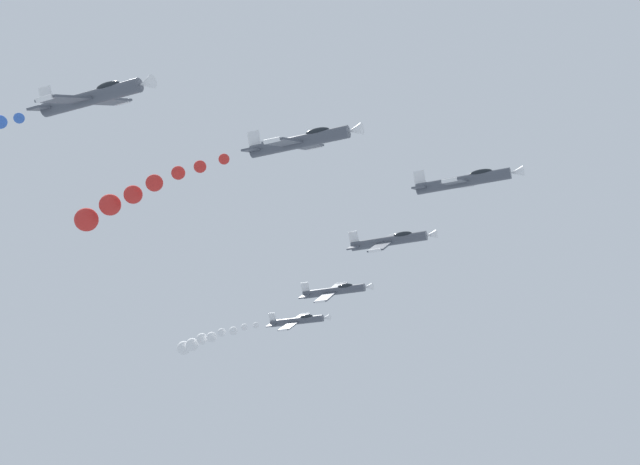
{
  "coord_description": "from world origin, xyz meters",
  "views": [
    {
      "loc": [
        67.15,
        28.56,
        101.1
      ],
      "look_at": [
        0.0,
        0.0,
        130.75
      ],
      "focal_mm": 39.84,
      "sensor_mm": 36.0,
      "label": 1
    }
  ],
  "objects_px": {
    "airplane_right_outer": "(93,97)",
    "airplane_trailing": "(298,321)",
    "airplane_left_outer": "(335,291)",
    "airplane_left_inner": "(390,241)",
    "airplane_right_inner": "(301,141)",
    "airplane_lead": "(465,181)"
  },
  "relations": [
    {
      "from": "airplane_right_outer",
      "to": "airplane_trailing",
      "type": "xyz_separation_m",
      "value": [
        -63.37,
        -11.87,
        -0.69
      ]
    },
    {
      "from": "airplane_left_outer",
      "to": "airplane_right_outer",
      "type": "distance_m",
      "value": 51.17
    },
    {
      "from": "airplane_left_inner",
      "to": "airplane_right_outer",
      "type": "distance_m",
      "value": 39.27
    },
    {
      "from": "airplane_right_outer",
      "to": "airplane_trailing",
      "type": "bearing_deg",
      "value": -169.39
    },
    {
      "from": "airplane_right_inner",
      "to": "airplane_trailing",
      "type": "relative_size",
      "value": 1.0
    },
    {
      "from": "airplane_lead",
      "to": "airplane_right_outer",
      "type": "xyz_separation_m",
      "value": [
        25.53,
        -23.06,
        -0.03
      ]
    },
    {
      "from": "airplane_left_outer",
      "to": "airplane_right_outer",
      "type": "height_order",
      "value": "airplane_right_outer"
    },
    {
      "from": "airplane_left_inner",
      "to": "airplane_trailing",
      "type": "height_order",
      "value": "airplane_left_inner"
    },
    {
      "from": "airplane_lead",
      "to": "airplane_trailing",
      "type": "height_order",
      "value": "airplane_lead"
    },
    {
      "from": "airplane_lead",
      "to": "airplane_trailing",
      "type": "relative_size",
      "value": 1.0
    },
    {
      "from": "airplane_left_inner",
      "to": "airplane_right_inner",
      "type": "height_order",
      "value": "airplane_left_inner"
    },
    {
      "from": "airplane_trailing",
      "to": "airplane_right_inner",
      "type": "bearing_deg",
      "value": 24.97
    },
    {
      "from": "airplane_lead",
      "to": "airplane_right_inner",
      "type": "distance_m",
      "value": 17.43
    },
    {
      "from": "airplane_left_inner",
      "to": "airplane_left_outer",
      "type": "distance_m",
      "value": 18.48
    },
    {
      "from": "airplane_left_inner",
      "to": "airplane_trailing",
      "type": "xyz_separation_m",
      "value": [
        -25.91,
        -23.65,
        -0.62
      ]
    },
    {
      "from": "airplane_lead",
      "to": "airplane_left_outer",
      "type": "distance_m",
      "value": 34.89
    },
    {
      "from": "airplane_left_outer",
      "to": "airplane_right_outer",
      "type": "relative_size",
      "value": 1.0
    },
    {
      "from": "airplane_left_inner",
      "to": "airplane_right_outer",
      "type": "height_order",
      "value": "airplane_left_inner"
    },
    {
      "from": "airplane_right_inner",
      "to": "airplane_trailing",
      "type": "bearing_deg",
      "value": -155.03
    },
    {
      "from": "airplane_lead",
      "to": "airplane_right_inner",
      "type": "height_order",
      "value": "airplane_lead"
    },
    {
      "from": "airplane_left_outer",
      "to": "airplane_trailing",
      "type": "bearing_deg",
      "value": -137.3
    },
    {
      "from": "airplane_left_inner",
      "to": "airplane_right_outer",
      "type": "bearing_deg",
      "value": -17.47
    }
  ]
}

